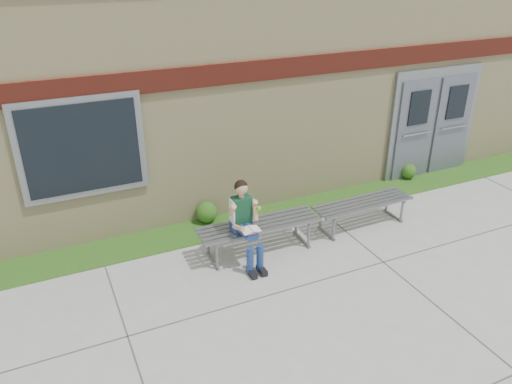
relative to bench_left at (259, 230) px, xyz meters
name	(u,v)px	position (x,y,z in m)	size (l,w,h in m)	color
ground	(348,297)	(0.64, -1.61, -0.40)	(80.00, 80.00, 0.00)	#9E9E99
grass_strip	(268,216)	(0.64, 0.99, -0.39)	(16.00, 0.80, 0.02)	#174713
school_building	(202,66)	(0.64, 4.37, 1.71)	(16.20, 6.22, 4.20)	beige
bench_left	(259,230)	(0.00, 0.00, 0.00)	(1.99, 0.59, 0.51)	slate
bench_right	(363,207)	(2.00, 0.00, -0.03)	(1.82, 0.55, 0.47)	slate
girl	(245,221)	(-0.32, -0.20, 0.34)	(0.46, 0.76, 1.36)	navy
shrub_mid	(207,212)	(-0.45, 1.24, -0.18)	(0.39, 0.39, 0.39)	#174713
shrub_east	(408,171)	(4.08, 1.24, -0.21)	(0.32, 0.32, 0.32)	#174713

